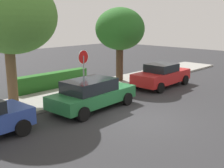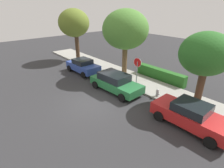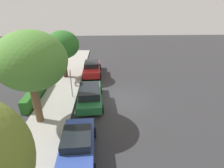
{
  "view_description": "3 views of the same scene",
  "coord_description": "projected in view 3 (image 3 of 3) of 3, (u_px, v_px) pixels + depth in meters",
  "views": [
    {
      "loc": [
        -9.28,
        -7.09,
        4.25
      ],
      "look_at": [
        -0.27,
        1.47,
        1.4
      ],
      "focal_mm": 45.0,
      "sensor_mm": 36.0,
      "label": 1
    },
    {
      "loc": [
        9.24,
        -6.0,
        6.5
      ],
      "look_at": [
        0.64,
        1.35,
        1.36
      ],
      "focal_mm": 28.0,
      "sensor_mm": 36.0,
      "label": 2
    },
    {
      "loc": [
        -12.91,
        1.34,
        7.74
      ],
      "look_at": [
        0.47,
        0.79,
        1.27
      ],
      "focal_mm": 28.0,
      "sensor_mm": 36.0,
      "label": 3
    }
  ],
  "objects": [
    {
      "name": "parked_car_blue",
      "position": [
        78.0,
        145.0,
        9.35
      ],
      "size": [
        3.97,
        2.1,
        1.44
      ],
      "color": "#2D479E",
      "rests_on": "ground_plane"
    },
    {
      "name": "stop_sign",
      "position": [
        71.0,
        79.0,
        14.44
      ],
      "size": [
        0.75,
        0.09,
        2.69
      ],
      "color": "gray",
      "rests_on": "ground_plane"
    },
    {
      "name": "parked_car_green",
      "position": [
        90.0,
        95.0,
        14.19
      ],
      "size": [
        4.63,
        2.25,
        1.49
      ],
      "color": "#236B38",
      "rests_on": "ground_plane"
    },
    {
      "name": "street_tree_near_corner",
      "position": [
        63.0,
        45.0,
        17.59
      ],
      "size": [
        3.28,
        3.28,
        5.06
      ],
      "color": "#422D1E",
      "rests_on": "ground_plane"
    },
    {
      "name": "parked_car_red",
      "position": [
        92.0,
        68.0,
        19.84
      ],
      "size": [
        4.42,
        2.07,
        1.5
      ],
      "color": "red",
      "rests_on": "ground_plane"
    },
    {
      "name": "ground_plane",
      "position": [
        121.0,
        99.0,
        15.03
      ],
      "size": [
        60.0,
        60.0,
        0.0
      ],
      "primitive_type": "plane",
      "color": "#2D2D30"
    },
    {
      "name": "sidewalk_curb",
      "position": [
        58.0,
        100.0,
        14.8
      ],
      "size": [
        32.0,
        2.97,
        0.14
      ],
      "primitive_type": "cube",
      "color": "#9E9B93",
      "rests_on": "ground_plane"
    },
    {
      "name": "street_tree_far",
      "position": [
        32.0,
        61.0,
        10.52
      ],
      "size": [
        4.27,
        4.27,
        6.24
      ],
      "color": "brown",
      "rests_on": "ground_plane"
    },
    {
      "name": "front_yard_hedge",
      "position": [
        36.0,
        93.0,
        15.02
      ],
      "size": [
        5.05,
        0.64,
        1.05
      ],
      "color": "#286623",
      "rests_on": "ground_plane"
    },
    {
      "name": "fire_hydrant",
      "position": [
        75.0,
        84.0,
        16.99
      ],
      "size": [
        0.3,
        0.22,
        0.72
      ],
      "color": "#A5A5A8",
      "rests_on": "ground_plane"
    }
  ]
}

